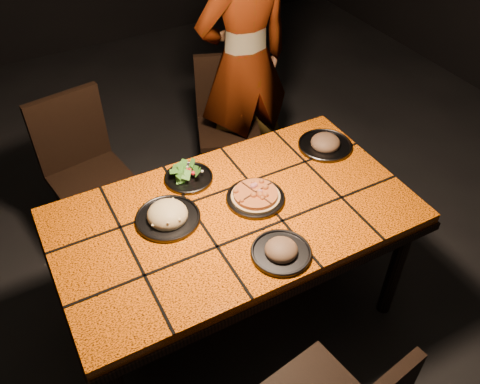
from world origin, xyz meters
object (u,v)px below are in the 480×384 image
diner (244,62)px  plate_pasta (168,216)px  chair_far_right (227,114)px  plate_pizza (256,197)px  dining_table (234,224)px  chair_far_left (83,162)px

diner → plate_pasta: diner is taller
chair_far_right → plate_pizza: chair_far_right is taller
chair_far_right → dining_table: bearing=-94.0°
plate_pizza → chair_far_right: bearing=69.7°
chair_far_left → plate_pasta: (0.19, -0.87, 0.25)m
diner → plate_pasta: bearing=45.8°
dining_table → plate_pizza: size_ratio=5.95×
diner → plate_pizza: diner is taller
dining_table → plate_pizza: bearing=12.0°
chair_far_left → chair_far_right: 0.98m
diner → plate_pizza: (-0.49, -1.00, -0.09)m
chair_far_right → plate_pasta: bearing=-107.6°
diner → plate_pasta: 1.29m
chair_far_right → plate_pasta: size_ratio=3.02×
plate_pasta → plate_pizza: bearing=-9.9°
chair_far_right → plate_pasta: (-0.79, -0.97, 0.28)m
dining_table → diner: bearing=59.3°
plate_pizza → diner: bearing=64.1°
chair_far_left → diner: 1.13m
chair_far_left → chair_far_right: (0.98, 0.10, -0.03)m
chair_far_left → plate_pizza: chair_far_left is taller
dining_table → diner: diner is taller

